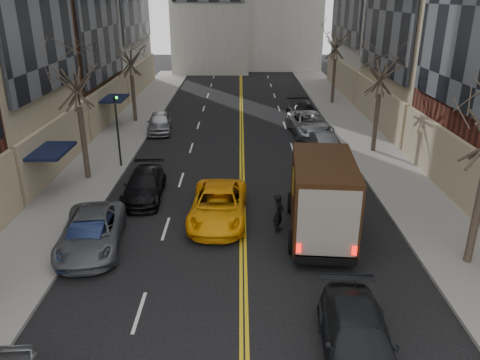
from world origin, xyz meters
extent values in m
cube|color=slate|center=(-9.00, 27.00, 0.07)|extent=(4.00, 66.00, 0.15)
cube|color=slate|center=(9.00, 27.00, 0.07)|extent=(4.00, 66.00, 0.15)
cube|color=black|center=(-10.00, 18.00, 2.40)|extent=(2.00, 3.00, 0.15)
cube|color=black|center=(-10.90, 18.00, 1.35)|extent=(0.20, 3.00, 2.50)
cube|color=black|center=(-10.00, 31.00, 2.40)|extent=(2.00, 3.00, 0.15)
cube|color=black|center=(-10.90, 31.00, 1.35)|extent=(0.20, 3.00, 2.50)
cylinder|color=#382D23|center=(-8.80, 20.00, 2.17)|extent=(0.30, 0.30, 4.05)
cylinder|color=#382D23|center=(-8.80, 33.00, 1.99)|extent=(0.30, 0.30, 3.69)
cylinder|color=#382D23|center=(8.80, 11.00, 2.13)|extent=(0.30, 0.30, 3.96)
cylinder|color=#382D23|center=(8.80, 25.00, 2.04)|extent=(0.30, 0.30, 3.78)
cylinder|color=#382D23|center=(8.80, 40.00, 2.22)|extent=(0.30, 0.30, 4.14)
cylinder|color=black|center=(-7.40, 22.00, 2.05)|extent=(0.12, 0.12, 3.80)
imported|color=black|center=(-7.40, 22.00, 4.40)|extent=(0.15, 0.18, 0.90)
sphere|color=#0CE526|center=(-7.25, 21.90, 4.35)|extent=(0.14, 0.14, 0.14)
cube|color=black|center=(3.37, 13.53, 0.57)|extent=(2.82, 6.76, 0.31)
cube|color=black|center=(3.57, 15.94, 1.60)|extent=(2.56, 1.95, 2.16)
cube|color=black|center=(3.32, 12.96, 2.06)|extent=(2.89, 5.24, 3.09)
cube|color=black|center=(3.10, 10.37, 0.57)|extent=(2.38, 0.39, 0.31)
cube|color=red|center=(2.07, 10.44, 1.03)|extent=(0.19, 0.08, 0.36)
cube|color=red|center=(4.12, 10.26, 1.03)|extent=(0.19, 0.08, 0.36)
cube|color=gold|center=(2.07, 13.12, 2.68)|extent=(0.12, 0.93, 0.93)
cube|color=gold|center=(4.58, 12.91, 2.68)|extent=(0.12, 0.93, 0.93)
cylinder|color=black|center=(2.34, 15.79, 0.49)|extent=(0.37, 1.01, 0.99)
cylinder|color=black|center=(4.76, 15.58, 0.49)|extent=(0.37, 1.01, 0.99)
cylinder|color=black|center=(2.01, 11.89, 0.49)|extent=(0.37, 1.01, 0.99)
cylinder|color=black|center=(4.43, 11.68, 0.49)|extent=(0.37, 1.01, 0.99)
imported|color=black|center=(3.22, 5.76, 0.72)|extent=(2.33, 5.06, 1.43)
cube|color=black|center=(3.22, 6.48, 1.29)|extent=(0.13, 0.04, 0.09)
cube|color=blue|center=(3.22, 6.45, 1.29)|extent=(0.10, 0.01, 0.06)
imported|color=#FAA40A|center=(-1.13, 14.87, 0.77)|extent=(2.71, 5.59, 1.53)
imported|color=black|center=(1.58, 13.77, 0.89)|extent=(0.63, 0.76, 1.78)
imported|color=#131D3D|center=(-6.30, 11.96, 0.65)|extent=(1.39, 3.96, 1.30)
imported|color=#53575B|center=(-6.30, 12.32, 0.72)|extent=(3.08, 5.49, 1.45)
imported|color=black|center=(-5.10, 17.50, 0.69)|extent=(2.13, 4.82, 1.38)
imported|color=#9A9CA1|center=(-6.30, 30.10, 0.75)|extent=(2.23, 4.56, 1.50)
imported|color=#4D4F54|center=(5.54, 24.94, 0.64)|extent=(1.75, 4.00, 1.28)
imported|color=#96999D|center=(5.10, 29.46, 0.81)|extent=(3.23, 6.07, 1.62)
imported|color=black|center=(5.10, 33.15, 0.78)|extent=(2.56, 5.49, 1.55)
camera|label=1|loc=(-0.13, -4.88, 9.88)|focal=35.00mm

